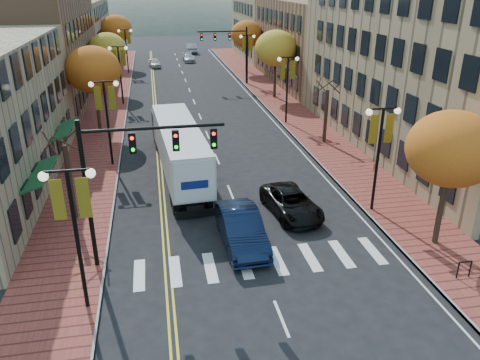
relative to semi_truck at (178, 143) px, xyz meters
name	(u,v)px	position (x,y,z in m)	size (l,w,h in m)	color
ground	(269,288)	(2.95, -13.77, -2.15)	(200.00, 200.00, 0.00)	black
sidewalk_left	(108,108)	(-6.05, 18.73, -2.07)	(4.00, 85.00, 0.15)	brown
sidewalk_right	(278,101)	(11.95, 18.73, -2.07)	(4.00, 85.00, 0.15)	brown
building_left_mid	(23,51)	(-14.05, 22.23, 3.35)	(12.00, 24.00, 11.00)	brown
building_left_far	(63,34)	(-14.05, 47.23, 2.60)	(12.00, 26.00, 9.50)	#9E8966
building_right_near	(462,49)	(21.45, 2.23, 5.35)	(15.00, 28.00, 15.00)	#997F5B
building_right_mid	(332,42)	(21.45, 28.23, 2.85)	(15.00, 24.00, 10.00)	brown
building_right_far	(285,23)	(21.45, 50.23, 3.35)	(15.00, 20.00, 11.00)	#9E8966
tree_left_a	(70,183)	(-6.05, -5.77, 0.10)	(0.28, 0.28, 4.20)	#382619
tree_left_b	(93,70)	(-6.05, 10.23, 3.30)	(4.48, 4.48, 7.21)	#382619
tree_left_c	(108,49)	(-6.05, 26.23, 2.91)	(4.16, 4.16, 6.69)	#382619
tree_left_d	(116,29)	(-6.05, 44.23, 3.46)	(4.61, 4.61, 7.42)	#382619
tree_right_a	(452,149)	(11.95, -11.77, 2.91)	(4.16, 4.16, 6.69)	#382619
tree_right_b	(326,116)	(11.95, 4.23, 0.10)	(0.28, 0.28, 4.20)	#382619
tree_right_c	(276,48)	(11.95, 20.23, 3.30)	(4.48, 4.48, 7.21)	#382619
tree_right_d	(247,34)	(11.95, 36.23, 3.14)	(4.35, 4.35, 7.00)	#382619
lamp_left_a	(73,214)	(-4.55, -13.77, 2.15)	(1.96, 0.36, 6.05)	black
lamp_left_b	(106,107)	(-4.55, 2.23, 2.15)	(1.96, 0.36, 6.05)	black
lamp_left_c	(119,64)	(-4.55, 20.23, 2.15)	(1.96, 0.36, 6.05)	black
lamp_left_d	(126,43)	(-4.55, 38.23, 2.15)	(1.96, 0.36, 6.05)	black
lamp_right_a	(380,140)	(10.45, -7.77, 2.15)	(1.96, 0.36, 6.05)	black
lamp_right_b	(288,77)	(10.45, 10.23, 2.15)	(1.96, 0.36, 6.05)	black
lamp_right_c	(247,50)	(10.45, 28.23, 2.15)	(1.96, 0.36, 6.05)	black
traffic_mast_near	(130,165)	(-2.53, -10.77, 2.78)	(6.10, 0.35, 7.00)	black
traffic_mast_far	(231,45)	(8.43, 28.23, 2.78)	(6.10, 0.34, 7.00)	black
semi_truck	(178,143)	(0.00, 0.00, 0.00)	(3.27, 14.81, 3.67)	black
navy_sedan	(241,228)	(2.45, -9.94, -1.26)	(1.87, 5.35, 1.76)	black
black_suv	(291,203)	(5.83, -7.24, -1.45)	(2.30, 4.98, 1.38)	black
car_far_white	(155,63)	(-0.84, 43.22, -1.50)	(1.53, 3.81, 1.30)	silver
car_far_silver	(189,58)	(4.68, 47.63, -1.53)	(1.73, 4.25, 1.23)	#B5B5BD
car_far_oncoming	(191,48)	(5.95, 57.35, -1.32)	(1.74, 4.98, 1.64)	#A3A4AA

